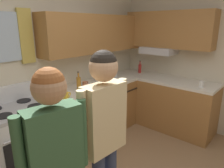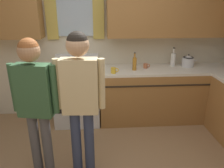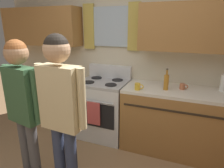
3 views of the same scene
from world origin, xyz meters
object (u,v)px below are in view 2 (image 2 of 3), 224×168
(adult_left, at_px, (35,96))
(stove_oven, at_px, (77,95))
(bottle_oil_amber, at_px, (135,63))
(cup_terracotta, at_px, (146,66))
(stovetop_kettle, at_px, (188,61))
(bottle_milk_white, at_px, (173,59))
(adult_in_plaid, at_px, (80,92))
(mug_mustard_yellow, at_px, (114,70))

(adult_left, bearing_deg, stove_oven, 76.53)
(bottle_oil_amber, xyz_separation_m, adult_left, (-1.23, -1.20, -0.00))
(cup_terracotta, bearing_deg, stove_oven, -178.16)
(bottle_oil_amber, distance_m, stovetop_kettle, 0.95)
(stove_oven, distance_m, bottle_oil_amber, 1.08)
(bottle_oil_amber, bearing_deg, stove_oven, 176.21)
(bottle_milk_white, relative_size, bottle_oil_amber, 1.09)
(bottle_oil_amber, bearing_deg, adult_in_plaid, -122.18)
(cup_terracotta, bearing_deg, adult_left, -137.86)
(adult_in_plaid, bearing_deg, cup_terracotta, 53.56)
(bottle_oil_amber, height_order, cup_terracotta, bottle_oil_amber)
(stove_oven, bearing_deg, adult_in_plaid, -82.80)
(mug_mustard_yellow, bearing_deg, adult_in_plaid, -111.60)
(mug_mustard_yellow, bearing_deg, stove_oven, 160.70)
(adult_left, bearing_deg, mug_mustard_yellow, 49.93)
(bottle_milk_white, xyz_separation_m, cup_terracotta, (-0.48, -0.11, -0.08))
(bottle_oil_amber, relative_size, cup_terracotta, 2.63)
(adult_in_plaid, bearing_deg, adult_left, 177.96)
(bottle_milk_white, distance_m, mug_mustard_yellow, 1.09)
(bottle_oil_amber, relative_size, adult_left, 0.18)
(bottle_milk_white, distance_m, cup_terracotta, 0.50)
(mug_mustard_yellow, bearing_deg, cup_terracotta, 23.88)
(stove_oven, relative_size, bottle_oil_amber, 3.85)
(bottle_milk_white, bearing_deg, bottle_oil_amber, -163.52)
(bottle_milk_white, bearing_deg, adult_in_plaid, -135.66)
(stove_oven, height_order, mug_mustard_yellow, stove_oven)
(bottle_oil_amber, relative_size, adult_in_plaid, 0.17)
(bottle_milk_white, xyz_separation_m, mug_mustard_yellow, (-1.03, -0.35, -0.07))
(mug_mustard_yellow, xyz_separation_m, stovetop_kettle, (1.28, 0.31, 0.05))
(stove_oven, distance_m, cup_terracotta, 1.23)
(bottle_oil_amber, bearing_deg, mug_mustard_yellow, -157.11)
(stovetop_kettle, xyz_separation_m, adult_left, (-2.17, -1.36, 0.01))
(cup_terracotta, relative_size, adult_in_plaid, 0.07)
(stove_oven, distance_m, adult_left, 1.41)
(stove_oven, relative_size, adult_in_plaid, 0.66)
(bottle_oil_amber, relative_size, stovetop_kettle, 1.04)
(stove_oven, bearing_deg, bottle_oil_amber, -3.79)
(stovetop_kettle, bearing_deg, mug_mustard_yellow, -166.54)
(bottle_milk_white, relative_size, adult_in_plaid, 0.19)
(bottle_milk_white, height_order, cup_terracotta, bottle_milk_white)
(bottle_oil_amber, height_order, adult_left, adult_left)
(stove_oven, height_order, cup_terracotta, stove_oven)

